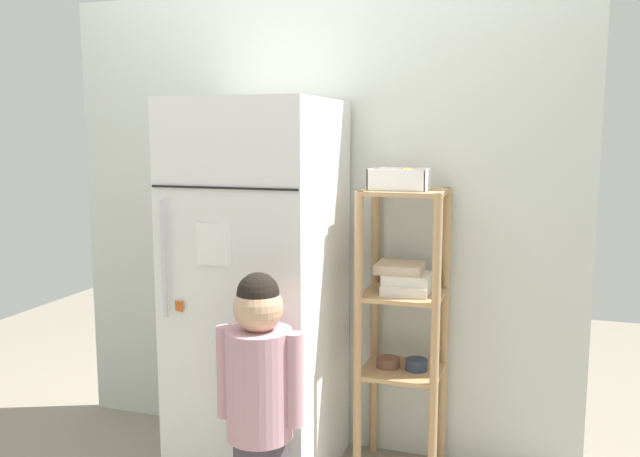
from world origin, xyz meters
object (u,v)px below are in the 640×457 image
object	(u,v)px
pantry_shelf_unit	(403,307)
child_standing	(259,383)
fruit_bin	(403,181)
refrigerator	(260,291)

from	to	relation	value
pantry_shelf_unit	child_standing	bearing A→B (deg)	-119.55
fruit_bin	child_standing	bearing A→B (deg)	-119.50
pantry_shelf_unit	fruit_bin	size ratio (longest dim) A/B	5.21
refrigerator	child_standing	distance (m)	0.57
refrigerator	fruit_bin	bearing A→B (deg)	14.71
child_standing	refrigerator	bearing A→B (deg)	112.69
fruit_bin	refrigerator	bearing A→B (deg)	-165.29
child_standing	fruit_bin	world-z (taller)	fruit_bin
refrigerator	fruit_bin	world-z (taller)	refrigerator
pantry_shelf_unit	fruit_bin	bearing A→B (deg)	-121.36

